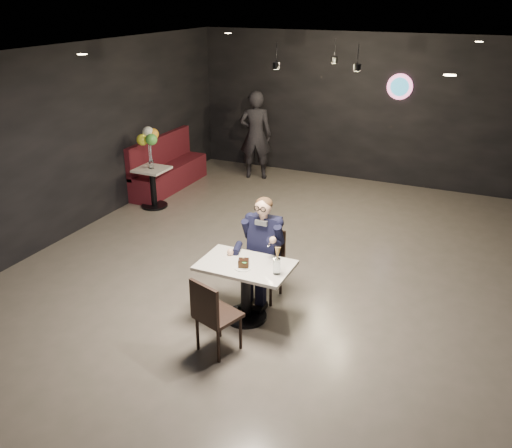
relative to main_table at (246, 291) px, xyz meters
The scene contains 17 objects.
floor 1.45m from the main_table, 99.38° to the left, with size 9.00×9.00×0.00m, color slate.
wall_sign 6.10m from the main_table, 84.43° to the left, with size 0.50×0.06×0.50m, color pink, non-canonical shape.
pendant_lights 4.22m from the main_table, 93.87° to the left, with size 1.40×1.20×0.36m, color black.
main_table is the anchor object (origin of this frame).
chair_far 0.56m from the main_table, 90.00° to the left, with size 0.42×0.46×0.92m, color black.
chair_near 0.70m from the main_table, 90.00° to the right, with size 0.42×0.46×0.92m, color black.
seated_man 0.65m from the main_table, 90.00° to the left, with size 0.60×0.80×1.44m, color black.
dessert_plate 0.40m from the main_table, 79.77° to the right, with size 0.20×0.20×0.01m, color white.
cake_slice 0.44m from the main_table, 77.80° to the right, with size 0.12×0.10×0.08m, color black.
mint_leaf 0.49m from the main_table, 69.38° to the right, with size 0.06×0.04×0.01m, color #2E8E41.
sundae_glass 0.64m from the main_table, ahead, with size 0.08×0.08×0.19m, color silver.
wafer_cone 0.76m from the main_table, ahead, with size 0.07×0.07×0.14m, color tan.
booth_bench 5.07m from the main_table, 133.32° to the left, with size 0.53×2.12×1.06m, color #4B1015.
side_table 4.16m from the main_table, 139.77° to the left, with size 0.56×0.56×0.70m, color white.
balloon_vase 4.19m from the main_table, 139.77° to the left, with size 0.09×0.09×0.14m, color silver.
balloon_bunch 4.25m from the main_table, 139.77° to the left, with size 0.38×0.38×0.62m, color #F5F533.
passerby 5.54m from the main_table, 113.24° to the left, with size 0.68×0.45×1.86m, color black.
Camera 1 is at (2.70, -6.52, 3.73)m, focal length 38.00 mm.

